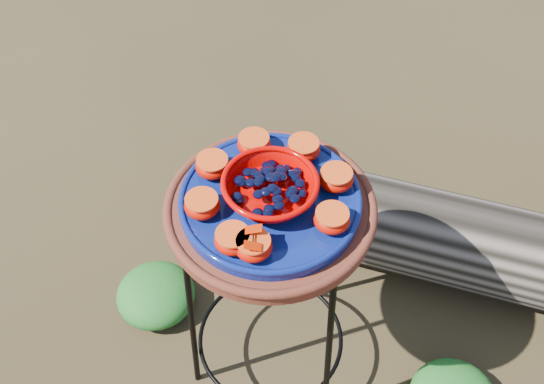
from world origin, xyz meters
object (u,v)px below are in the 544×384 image
(cobalt_plate, at_px, (270,202))
(red_bowl, at_px, (270,190))
(plant_stand, at_px, (270,300))
(terracotta_saucer, at_px, (270,211))
(driftwood_log, at_px, (463,242))

(cobalt_plate, relative_size, red_bowl, 2.00)
(plant_stand, bearing_deg, red_bowl, 0.00)
(terracotta_saucer, bearing_deg, cobalt_plate, 0.00)
(red_bowl, bearing_deg, driftwood_log, 45.62)
(plant_stand, xyz_separation_m, terracotta_saucer, (0.00, 0.00, 0.37))
(terracotta_saucer, xyz_separation_m, driftwood_log, (0.48, 0.49, -0.57))
(plant_stand, xyz_separation_m, driftwood_log, (0.48, 0.49, -0.20))
(plant_stand, relative_size, cobalt_plate, 1.80)
(red_bowl, bearing_deg, cobalt_plate, 0.00)
(cobalt_plate, relative_size, driftwood_log, 0.25)
(plant_stand, distance_m, cobalt_plate, 0.40)
(plant_stand, relative_size, red_bowl, 3.60)
(terracotta_saucer, relative_size, driftwood_log, 0.29)
(cobalt_plate, xyz_separation_m, red_bowl, (0.00, 0.00, 0.04))
(driftwood_log, bearing_deg, cobalt_plate, -134.38)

